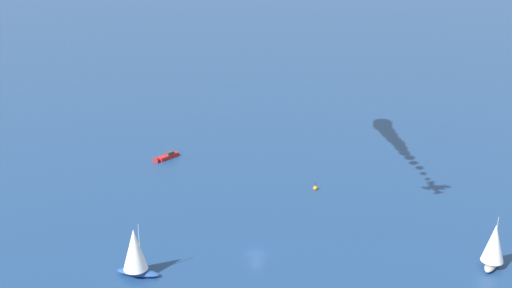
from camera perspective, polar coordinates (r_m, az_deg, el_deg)
The scene contains 5 objects.
ground_plane at distance 138.24m, azimuth -0.00°, elevation -9.31°, with size 2000.00×2000.00×0.00m, color navy.
sailboat_far_port at distance 130.73m, azimuth -10.23°, elevation -9.00°, with size 6.32×8.72×11.03m.
sailboat_offshore at distance 139.55m, azimuth 19.53°, elevation -8.09°, with size 8.22×4.96×10.30m.
motorboat_trailing at distance 187.48m, azimuth -7.71°, elevation -1.10°, with size 7.97×2.30×2.29m.
marker_buoy at distance 167.44m, azimuth 5.05°, elevation -3.74°, with size 1.10×1.10×2.10m.
Camera 1 is at (93.66, 75.56, 68.03)m, focal length 47.17 mm.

